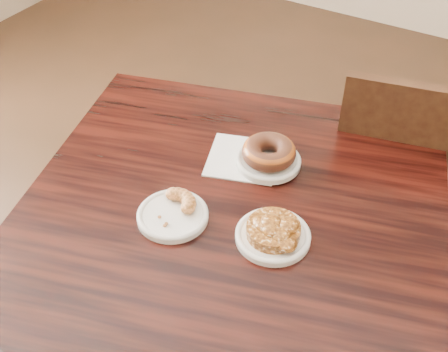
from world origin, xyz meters
The scene contains 9 objects.
cafe_table centered at (-0.11, 0.00, 0.38)m, with size 0.86×0.86×0.75m, color black.
chair_far centered at (0.14, 0.61, 0.45)m, with size 0.46×0.46×0.90m, color black, non-canonical shape.
napkin centered at (-0.17, 0.15, 0.75)m, with size 0.15×0.15×0.00m, color white.
plate_donut centered at (-0.11, 0.16, 0.76)m, with size 0.14×0.14×0.01m, color silver.
plate_cruller centered at (-0.20, -0.08, 0.76)m, with size 0.14×0.14×0.01m, color white.
plate_fritter centered at (0.00, -0.03, 0.76)m, with size 0.15×0.15×0.01m, color white.
glazed_donut centered at (-0.11, 0.16, 0.79)m, with size 0.12×0.12×0.04m, color #974016.
apple_fritter centered at (0.00, -0.03, 0.78)m, with size 0.14×0.14×0.03m, color #411E07, non-canonical shape.
cruller_fragment centered at (-0.20, -0.08, 0.78)m, with size 0.10×0.10×0.03m, color brown, non-canonical shape.
Camera 1 is at (0.29, -0.71, 1.56)m, focal length 45.00 mm.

